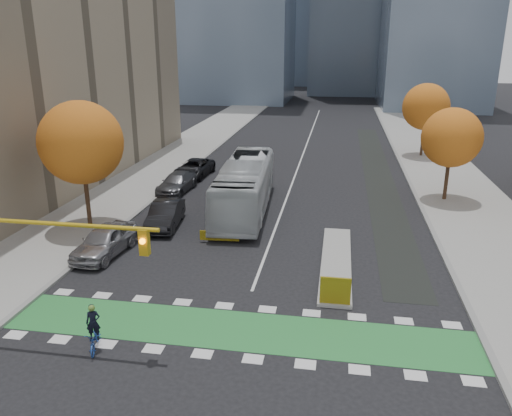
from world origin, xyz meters
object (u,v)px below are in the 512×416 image
(tree_west, at_px, (81,143))
(parked_car_c, at_px, (177,183))
(parked_car_b, at_px, (165,215))
(parked_car_d, at_px, (194,168))
(cyclist, at_px, (95,334))
(tree_east_near, at_px, (452,138))
(parked_car_a, at_px, (105,241))
(traffic_signal_west, at_px, (23,248))
(hazard_board, at_px, (335,291))
(bus, at_px, (245,186))
(tree_east_far, at_px, (426,107))

(tree_west, relative_size, parked_car_c, 1.60)
(parked_car_b, relative_size, parked_car_d, 0.91)
(tree_west, relative_size, cyclist, 4.24)
(tree_east_near, relative_size, cyclist, 3.65)
(cyclist, xyz_separation_m, parked_car_a, (-3.76, 8.76, 0.21))
(traffic_signal_west, bearing_deg, parked_car_d, 92.31)
(hazard_board, xyz_separation_m, tree_west, (-16.00, 7.80, 4.82))
(hazard_board, bearing_deg, tree_east_near, 65.80)
(hazard_board, relative_size, parked_car_d, 0.26)
(tree_east_near, relative_size, bus, 0.54)
(bus, height_order, parked_car_d, bus)
(traffic_signal_west, relative_size, bus, 0.65)
(bus, height_order, parked_car_a, bus)
(tree_east_near, xyz_separation_m, cyclist, (-17.24, -22.75, -4.22))
(cyclist, height_order, parked_car_a, cyclist)
(traffic_signal_west, xyz_separation_m, parked_car_b, (0.75, 13.52, -3.22))
(tree_west, distance_m, parked_car_a, 6.90)
(tree_west, height_order, tree_east_near, tree_west)
(bus, distance_m, parked_car_d, 10.95)
(tree_east_near, height_order, tree_east_far, tree_east_far)
(traffic_signal_west, xyz_separation_m, cyclist, (2.69, -0.24, -3.39))
(tree_east_far, height_order, bus, tree_east_far)
(tree_east_far, relative_size, parked_car_d, 1.41)
(parked_car_a, bearing_deg, traffic_signal_west, -77.82)
(cyclist, bearing_deg, bus, 64.33)
(hazard_board, xyz_separation_m, bus, (-6.63, 12.94, 1.03))
(parked_car_c, bearing_deg, parked_car_d, 94.39)
(parked_car_b, xyz_separation_m, parked_car_d, (-1.82, 12.98, -0.06))
(bus, xyz_separation_m, parked_car_b, (-4.55, -4.13, -1.01))
(parked_car_a, xyz_separation_m, parked_car_b, (1.82, 5.00, -0.04))
(hazard_board, distance_m, parked_car_b, 14.23)
(parked_car_d, bearing_deg, tree_west, -97.88)
(hazard_board, distance_m, traffic_signal_west, 13.23)
(tree_west, xyz_separation_m, tree_east_near, (24.00, 10.00, -0.75))
(hazard_board, bearing_deg, cyclist, -151.80)
(tree_west, height_order, parked_car_d, tree_west)
(hazard_board, distance_m, bus, 14.57)
(cyclist, bearing_deg, parked_car_b, 80.64)
(parked_car_b, distance_m, parked_car_c, 8.18)
(hazard_board, height_order, parked_car_b, parked_car_b)
(hazard_board, height_order, bus, bus)
(tree_east_near, relative_size, traffic_signal_west, 0.83)
(cyclist, height_order, parked_car_b, cyclist)
(tree_west, bearing_deg, parked_car_b, 11.79)
(cyclist, bearing_deg, tree_west, 100.54)
(traffic_signal_west, distance_m, parked_car_b, 13.91)
(hazard_board, distance_m, parked_car_d, 25.37)
(hazard_board, height_order, tree_west, tree_west)
(parked_car_c, distance_m, parked_car_d, 5.00)
(tree_east_far, bearing_deg, tree_east_near, -91.79)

